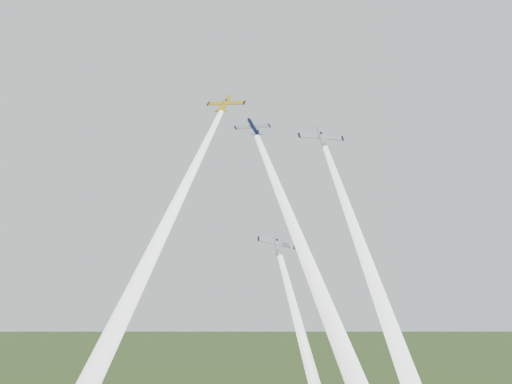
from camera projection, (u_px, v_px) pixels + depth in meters
name	position (u px, v px, depth m)	size (l,w,h in m)	color
plane_yellow	(225.00, 104.00, 125.23)	(7.84, 7.78, 1.23)	gold
smoke_trail_yellow	(165.00, 226.00, 96.51)	(2.87, 2.87, 68.08)	white
plane_navy	(253.00, 127.00, 113.96)	(6.70, 6.65, 1.05)	black
smoke_trail_navy	(310.00, 267.00, 86.32)	(2.87, 2.87, 65.55)	white
plane_silver_right	(322.00, 138.00, 114.70)	(8.42, 8.35, 1.32)	silver
smoke_trail_silver_right	(378.00, 293.00, 84.23)	(2.87, 2.87, 70.51)	white
plane_silver_low	(277.00, 244.00, 109.20)	(6.74, 6.69, 1.06)	#B2BAC1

